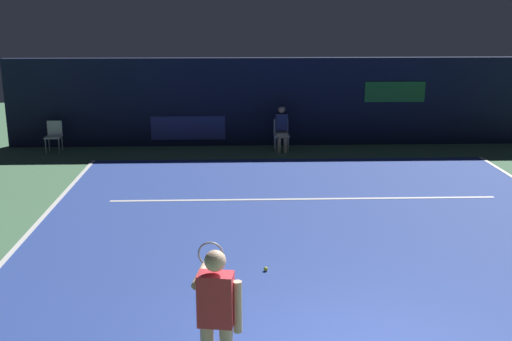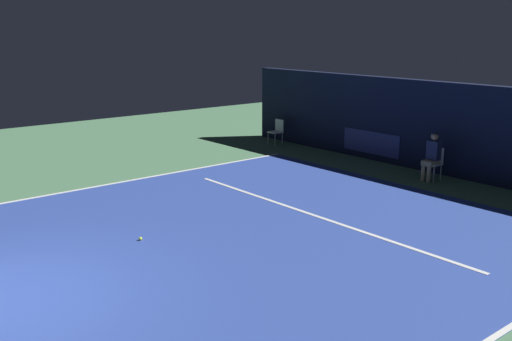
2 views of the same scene
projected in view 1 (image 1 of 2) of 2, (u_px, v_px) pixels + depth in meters
The scene contains 9 objects.
ground_plane at pixel (315, 232), 11.56m from camera, with size 32.52×32.52×0.00m, color #4C7A56.
court_surface at pixel (316, 232), 11.56m from camera, with size 10.72×11.29×0.01m, color #2D479E.
line_sideline_right at pixel (27, 235), 11.38m from camera, with size 0.10×11.29×0.01m, color white.
line_service at pixel (304, 199), 13.47m from camera, with size 8.36×0.10×0.01m, color white.
back_wall at pixel (284, 102), 18.53m from camera, with size 16.38×0.33×2.60m.
tennis_player at pixel (216, 317), 6.37m from camera, with size 0.51×0.99×1.73m.
line_judge_on_chair at pixel (282, 128), 17.80m from camera, with size 0.45×0.54×1.32m.
courtside_chair_near at pixel (54, 134), 17.79m from camera, with size 0.44×0.42×0.88m.
tennis_ball at pixel (266, 269), 9.82m from camera, with size 0.07×0.07×0.07m, color #CCE033.
Camera 1 is at (-1.50, -6.19, 4.08)m, focal length 43.62 mm.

